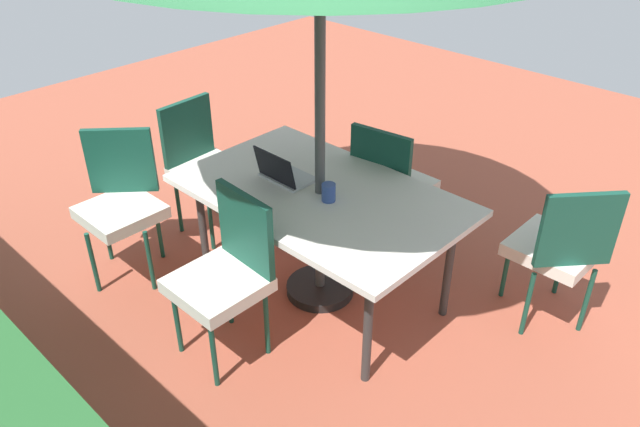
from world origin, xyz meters
TOP-DOWN VIEW (x-y plane):
  - ground_plane at (0.00, 0.00)m, footprint 10.00×10.00m
  - dining_table at (0.00, 0.00)m, footprint 1.71×1.06m
  - chair_southwest at (-1.18, -0.77)m, footprint 0.59×0.58m
  - chair_northeast at (1.12, 0.70)m, footprint 0.59×0.59m
  - chair_south at (-0.00, -0.69)m, footprint 0.48×0.49m
  - chair_east at (1.16, 0.01)m, footprint 0.47×0.46m
  - chair_north at (0.02, 0.72)m, footprint 0.46×0.47m
  - laptop at (0.26, 0.05)m, footprint 0.32×0.25m
  - cup at (-0.10, 0.04)m, footprint 0.08×0.08m

SIDE VIEW (x-z plane):
  - ground_plane at x=0.00m, z-range -0.02..0.00m
  - chair_southwest at x=-1.18m, z-range 0.06..1.04m
  - chair_northeast at x=1.12m, z-range 0.06..1.04m
  - chair_south at x=0.00m, z-range 0.06..1.04m
  - chair_east at x=1.16m, z-range 0.06..1.04m
  - chair_north at x=0.02m, z-range 0.06..1.04m
  - dining_table at x=0.00m, z-range 0.32..1.08m
  - laptop at x=0.26m, z-range 0.70..0.91m
  - cup at x=-0.10m, z-range 0.76..0.87m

